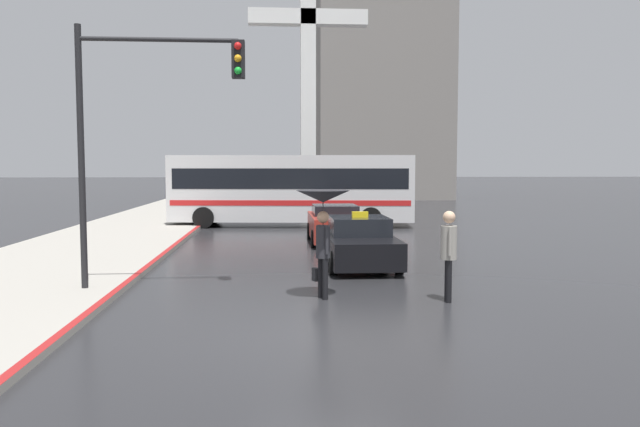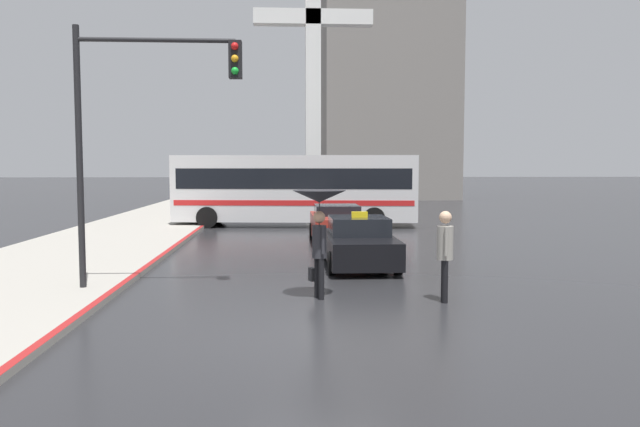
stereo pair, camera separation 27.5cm
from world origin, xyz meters
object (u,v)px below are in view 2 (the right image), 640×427
object	(u,v)px
city_bus	(295,187)
pedestrian_man	(445,247)
traffic_light	(144,109)
sedan_red	(337,224)
monument_cross	(313,60)
pedestrian_with_umbrella	(319,210)
taxi	(359,243)

from	to	relation	value
city_bus	pedestrian_man	bearing A→B (deg)	-165.00
city_bus	traffic_light	bearing A→B (deg)	172.36
sedan_red	monument_cross	distance (m)	17.69
pedestrian_with_umbrella	traffic_light	bearing A→B (deg)	55.82
sedan_red	pedestrian_man	distance (m)	10.20
taxi	pedestrian_man	xyz separation A→B (m)	(1.20, -4.65, 0.49)
pedestrian_man	traffic_light	world-z (taller)	traffic_light
sedan_red	pedestrian_with_umbrella	bearing A→B (deg)	82.99
traffic_light	pedestrian_man	bearing A→B (deg)	-12.01
taxi	sedan_red	distance (m)	5.45
taxi	monument_cross	xyz separation A→B (m)	(-0.33, 20.94, 8.54)
sedan_red	pedestrian_man	xyz separation A→B (m)	(1.36, -10.10, 0.47)
taxi	monument_cross	distance (m)	22.62
sedan_red	traffic_light	bearing A→B (deg)	60.62
taxi	traffic_light	distance (m)	6.95
sedan_red	city_bus	bearing A→B (deg)	-77.48
pedestrian_with_umbrella	pedestrian_man	size ratio (longest dim) A/B	1.22
taxi	pedestrian_with_umbrella	world-z (taller)	pedestrian_with_umbrella
taxi	city_bus	world-z (taller)	city_bus
sedan_red	traffic_light	distance (m)	10.60
sedan_red	city_bus	xyz separation A→B (m)	(-1.41, 6.37, 1.16)
traffic_light	monument_cross	bearing A→B (deg)	78.89
pedestrian_with_umbrella	city_bus	bearing A→B (deg)	-20.13
taxi	city_bus	size ratio (longest dim) A/B	0.37
taxi	traffic_light	bearing A→B (deg)	33.07
city_bus	sedan_red	bearing A→B (deg)	-162.03
taxi	pedestrian_man	bearing A→B (deg)	104.46
city_bus	monument_cross	xyz separation A→B (m)	(1.25, 9.13, 7.36)
pedestrian_with_umbrella	pedestrian_man	bearing A→B (deg)	-121.14
sedan_red	monument_cross	bearing A→B (deg)	-89.38
pedestrian_with_umbrella	monument_cross	world-z (taller)	monument_cross
traffic_light	monument_cross	xyz separation A→B (m)	(4.76, 24.26, 5.17)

